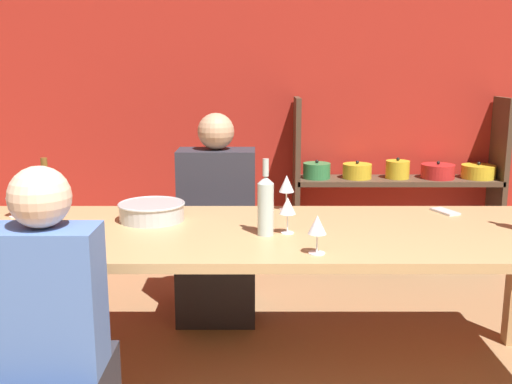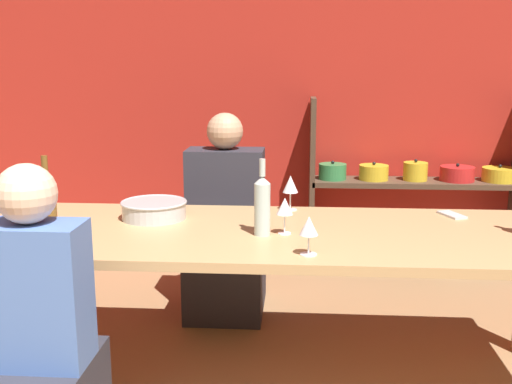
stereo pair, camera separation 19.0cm
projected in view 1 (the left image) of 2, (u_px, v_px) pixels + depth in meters
name	position (u px, v px, depth m)	size (l,w,h in m)	color
wall_back_red	(241.00, 77.00, 4.33)	(8.80, 0.06, 2.70)	red
shelf_unit	(399.00, 205.00, 4.32)	(1.48, 0.30, 1.22)	#4C3828
dining_table	(256.00, 246.00, 2.65)	(2.84, 0.92, 0.72)	tan
mixing_bowl	(151.00, 211.00, 2.79)	(0.31, 0.31, 0.08)	#B7BABC
wine_bottle_green	(47.00, 209.00, 2.41)	(0.07, 0.07, 0.35)	brown
wine_bottle_dark	(265.00, 204.00, 2.53)	(0.07, 0.07, 0.33)	#B2C6C1
wine_glass_red_a	(286.00, 185.00, 2.98)	(0.08, 0.08, 0.17)	white
wine_glass_red_b	(287.00, 207.00, 2.56)	(0.07, 0.07, 0.16)	white
wine_glass_red_c	(317.00, 226.00, 2.28)	(0.07, 0.07, 0.15)	white
wine_glass_white_b	(13.00, 189.00, 2.84)	(0.08, 0.08, 0.19)	white
cell_phone	(445.00, 211.00, 2.95)	(0.12, 0.17, 0.01)	silver
person_far_a	(217.00, 242.00, 3.49)	(0.44, 0.55, 1.17)	#2D2D38
person_near_b	(53.00, 379.00, 1.96)	(0.34, 0.43, 1.13)	#2D2D38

